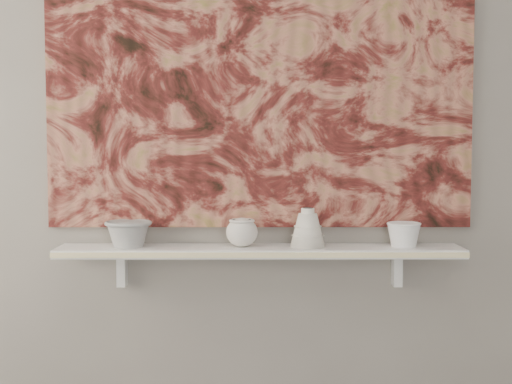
{
  "coord_description": "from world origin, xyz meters",
  "views": [
    {
      "loc": [
        -0.02,
        -0.94,
        1.29
      ],
      "look_at": [
        -0.01,
        1.49,
        1.12
      ],
      "focal_mm": 50.0,
      "sensor_mm": 36.0,
      "label": 1
    }
  ],
  "objects_px": {
    "painting": "(260,72)",
    "bell_vessel": "(308,227)",
    "bowl_grey": "(128,233)",
    "cup_cream": "(242,232)",
    "shelf": "(260,251)",
    "bowl_white": "(404,234)"
  },
  "relations": [
    {
      "from": "bowl_white",
      "to": "painting",
      "type": "bearing_deg",
      "value": 170.84
    },
    {
      "from": "shelf",
      "to": "bowl_white",
      "type": "xyz_separation_m",
      "value": [
        0.5,
        0.0,
        0.06
      ]
    },
    {
      "from": "bowl_grey",
      "to": "cup_cream",
      "type": "xyz_separation_m",
      "value": [
        0.39,
        0.0,
        0.0
      ]
    },
    {
      "from": "cup_cream",
      "to": "bell_vessel",
      "type": "bearing_deg",
      "value": 0.0
    },
    {
      "from": "bowl_grey",
      "to": "painting",
      "type": "bearing_deg",
      "value": 10.05
    },
    {
      "from": "bell_vessel",
      "to": "cup_cream",
      "type": "bearing_deg",
      "value": 180.0
    },
    {
      "from": "cup_cream",
      "to": "bell_vessel",
      "type": "xyz_separation_m",
      "value": [
        0.23,
        0.0,
        0.02
      ]
    },
    {
      "from": "bowl_grey",
      "to": "shelf",
      "type": "bearing_deg",
      "value": 0.0
    },
    {
      "from": "shelf",
      "to": "bowl_grey",
      "type": "distance_m",
      "value": 0.46
    },
    {
      "from": "shelf",
      "to": "bell_vessel",
      "type": "relative_size",
      "value": 10.36
    },
    {
      "from": "shelf",
      "to": "bell_vessel",
      "type": "xyz_separation_m",
      "value": [
        0.17,
        0.0,
        0.08
      ]
    },
    {
      "from": "shelf",
      "to": "painting",
      "type": "height_order",
      "value": "painting"
    },
    {
      "from": "painting",
      "to": "bell_vessel",
      "type": "xyz_separation_m",
      "value": [
        0.17,
        -0.08,
        -0.54
      ]
    },
    {
      "from": "shelf",
      "to": "bowl_grey",
      "type": "relative_size",
      "value": 8.65
    },
    {
      "from": "bowl_grey",
      "to": "bowl_white",
      "type": "distance_m",
      "value": 0.95
    },
    {
      "from": "bowl_grey",
      "to": "cup_cream",
      "type": "relative_size",
      "value": 1.48
    },
    {
      "from": "bowl_white",
      "to": "bell_vessel",
      "type": "bearing_deg",
      "value": 180.0
    },
    {
      "from": "shelf",
      "to": "painting",
      "type": "distance_m",
      "value": 0.63
    },
    {
      "from": "cup_cream",
      "to": "bowl_grey",
      "type": "bearing_deg",
      "value": 180.0
    },
    {
      "from": "bowl_white",
      "to": "shelf",
      "type": "bearing_deg",
      "value": 180.0
    },
    {
      "from": "shelf",
      "to": "cup_cream",
      "type": "xyz_separation_m",
      "value": [
        -0.06,
        0.0,
        0.07
      ]
    },
    {
      "from": "bowl_grey",
      "to": "bell_vessel",
      "type": "distance_m",
      "value": 0.62
    }
  ]
}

